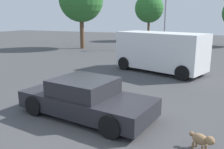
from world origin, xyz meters
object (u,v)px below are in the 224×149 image
(van_white, at_px, (161,51))
(light_post_near, at_px, (166,1))
(sedan_foreground, at_px, (86,99))
(dog, at_px, (202,140))

(van_white, distance_m, light_post_near, 10.96)
(van_white, height_order, light_post_near, light_post_near)
(sedan_foreground, relative_size, van_white, 0.84)
(sedan_foreground, relative_size, light_post_near, 0.66)
(sedan_foreground, distance_m, van_white, 7.28)
(sedan_foreground, xyz_separation_m, van_white, (0.76, 7.21, 0.65))
(dog, height_order, van_white, van_white)
(light_post_near, bearing_deg, sedan_foreground, -86.26)
(sedan_foreground, height_order, van_white, van_white)
(sedan_foreground, distance_m, dog, 3.60)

